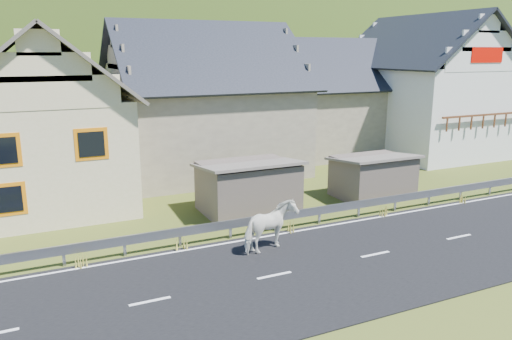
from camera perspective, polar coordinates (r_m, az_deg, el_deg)
ground at (r=18.32m, az=13.46°, el=-9.48°), size 160.00×160.00×0.00m
road at (r=18.31m, az=13.47°, el=-9.42°), size 60.00×7.00×0.04m
lane_markings at (r=18.30m, az=13.47°, el=-9.35°), size 60.00×6.60×0.01m
guardrail at (r=20.92m, az=7.28°, el=-4.66°), size 28.10×0.09×0.75m
shed_left at (r=22.23m, az=-0.94°, el=-2.01°), size 4.30×3.30×2.40m
shed_right at (r=25.15m, az=13.18°, el=-0.79°), size 3.80×2.90×2.20m
house_cream at (r=25.21m, az=-23.39°, el=6.27°), size 7.80×9.80×8.30m
house_stone_a at (r=29.81m, az=-5.98°, el=8.75°), size 10.80×9.80×8.90m
house_stone_b at (r=36.09m, az=8.28°, el=8.84°), size 9.80×8.80×8.10m
house_white at (r=37.42m, az=18.73°, el=9.71°), size 8.80×10.80×9.70m
mountain at (r=195.57m, az=-20.33°, el=4.60°), size 440.00×280.00×260.00m
horse at (r=17.88m, az=1.65°, el=-6.49°), size 1.58×2.29×1.77m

